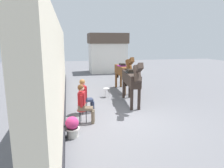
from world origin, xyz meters
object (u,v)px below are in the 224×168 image
saddled_horse_near (131,79)px  flower_planter_near (72,126)px  saddled_horse_far (123,71)px  seated_visitor_near (84,102)px  seated_visitor_far (85,94)px  spare_stool_white (107,89)px

saddled_horse_near → flower_planter_near: size_ratio=4.68×
saddled_horse_far → flower_planter_near: 6.22m
saddled_horse_far → flower_planter_near: bearing=-119.3°
seated_visitor_near → saddled_horse_near: 2.96m
flower_planter_near → seated_visitor_far: bearing=75.0°
seated_visitor_near → flower_planter_near: seated_visitor_near is taller
seated_visitor_far → saddled_horse_near: size_ratio=0.46×
seated_visitor_near → spare_stool_white: bearing=66.6°
seated_visitor_far → spare_stool_white: (1.29, 2.22, -0.38)m
saddled_horse_near → flower_planter_near: bearing=-133.4°
flower_planter_near → spare_stool_white: 4.66m
seated_visitor_near → seated_visitor_far: bearing=83.5°
seated_visitor_near → saddled_horse_far: (2.58, 4.35, 0.38)m
saddled_horse_near → seated_visitor_near: bearing=-141.2°
seated_visitor_far → flower_planter_near: 2.17m
saddled_horse_near → saddled_horse_far: bearing=83.3°
saddled_horse_far → spare_stool_white: 1.78m
flower_planter_near → seated_visitor_near: bearing=67.3°
saddled_horse_far → spare_stool_white: bearing=-137.0°
seated_visitor_near → saddled_horse_near: (2.29, 1.84, 0.38)m
flower_planter_near → spare_stool_white: (1.84, 4.28, 0.07)m
spare_stool_white → seated_visitor_far: bearing=-120.1°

